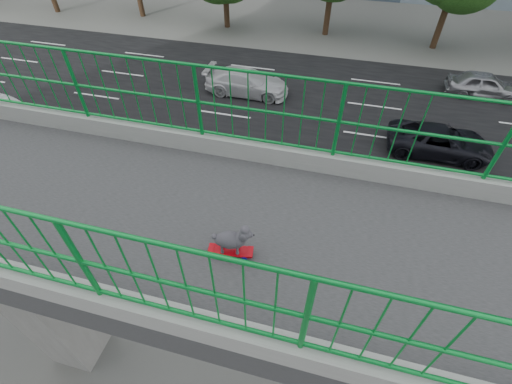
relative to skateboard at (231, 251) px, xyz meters
The scene contains 8 objects.
ground 8.67m from the skateboard, 94.80° to the right, with size 260.00×260.00×0.00m, color #51514C.
road 15.97m from the skateboard, 159.46° to the right, with size 18.00×90.00×0.02m, color black.
skateboard is the anchor object (origin of this frame).
poodle 0.24m from the skateboard, 99.22° to the left, with size 0.25×0.49×0.41m.
car_0 9.09m from the skateboard, 167.20° to the left, with size 1.85×4.60×1.57m, color black.
car_2 15.49m from the skateboard, 155.35° to the left, with size 2.20×4.77×1.32m, color black.
car_3 17.80m from the skateboard, 164.44° to the right, with size 1.99×4.90×1.42m, color silver.
car_4 22.14m from the skateboard, 155.01° to the left, with size 1.65×4.11×1.40m, color #98989D.
Camera 1 is at (2.70, 5.94, 10.43)m, focal length 24.43 mm.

